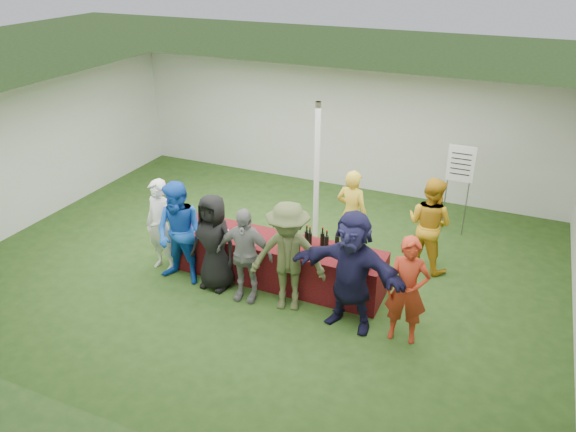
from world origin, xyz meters
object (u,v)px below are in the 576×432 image
at_px(customer_4, 288,257).
at_px(customer_6, 407,291).
at_px(staff_pourer, 352,214).
at_px(dump_bucket, 365,262).
at_px(customer_3, 244,255).
at_px(customer_5, 351,271).
at_px(customer_0, 161,226).
at_px(customer_2, 214,242).
at_px(serving_table, 277,261).
at_px(customer_1, 180,234).
at_px(staff_back, 429,224).
at_px(wine_list_sign, 460,171).

xyz_separation_m(customer_4, customer_6, (1.82, -0.04, -0.08)).
bearing_deg(customer_4, staff_pourer, 65.02).
distance_m(dump_bucket, customer_6, 0.87).
xyz_separation_m(customer_3, customer_5, (1.74, -0.02, 0.15)).
distance_m(dump_bucket, customer_5, 0.47).
distance_m(customer_0, customer_2, 1.11).
bearing_deg(dump_bucket, staff_pourer, 114.42).
height_order(serving_table, dump_bucket, dump_bucket).
height_order(staff_pourer, customer_6, staff_pourer).
xyz_separation_m(customer_1, customer_2, (0.58, 0.08, -0.07)).
bearing_deg(customer_2, serving_table, 37.30).
bearing_deg(customer_2, customer_5, 1.35).
distance_m(staff_back, customer_3, 3.22).
height_order(customer_1, customer_5, customer_5).
xyz_separation_m(dump_bucket, customer_5, (-0.06, -0.45, 0.09)).
xyz_separation_m(staff_back, customer_1, (-3.63, -2.08, 0.05)).
relative_size(staff_pourer, customer_3, 1.05).
bearing_deg(staff_pourer, customer_0, 42.98).
xyz_separation_m(serving_table, customer_2, (-0.86, -0.56, 0.44)).
bearing_deg(customer_2, wine_list_sign, 51.06).
xyz_separation_m(serving_table, dump_bucket, (1.55, -0.22, 0.46)).
xyz_separation_m(wine_list_sign, customer_0, (-4.38, -3.38, -0.48)).
distance_m(customer_4, customer_6, 1.83).
relative_size(customer_0, customer_5, 0.89).
bearing_deg(customer_1, customer_4, 2.46).
xyz_separation_m(customer_0, customer_4, (2.44, -0.18, 0.07)).
bearing_deg(customer_5, customer_2, -176.23).
bearing_deg(customer_6, customer_4, 172.71).
bearing_deg(customer_3, serving_table, 62.49).
xyz_separation_m(customer_3, customer_4, (0.73, 0.03, 0.11)).
relative_size(wine_list_sign, customer_4, 1.00).
xyz_separation_m(staff_back, customer_2, (-3.05, -2.00, -0.02)).
distance_m(staff_pourer, customer_5, 2.09).
height_order(customer_4, customer_5, customer_5).
height_order(serving_table, customer_6, customer_6).
bearing_deg(customer_3, wine_list_sign, 46.85).
bearing_deg(staff_back, dump_bucket, 89.09).
xyz_separation_m(staff_pourer, customer_1, (-2.29, -1.95, 0.06)).
bearing_deg(serving_table, customer_2, -146.93).
bearing_deg(customer_6, customer_5, 174.57).
height_order(staff_pourer, customer_3, staff_pourer).
relative_size(serving_table, staff_pourer, 2.18).
distance_m(customer_1, customer_5, 2.92).
height_order(wine_list_sign, customer_6, wine_list_sign).
relative_size(dump_bucket, staff_back, 0.13).
bearing_deg(customer_4, dump_bucket, 6.68).
relative_size(wine_list_sign, customer_1, 1.01).
xyz_separation_m(staff_pourer, customer_6, (1.45, -1.98, -0.01)).
relative_size(staff_back, customer_0, 1.01).
distance_m(customer_0, customer_1, 0.56).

